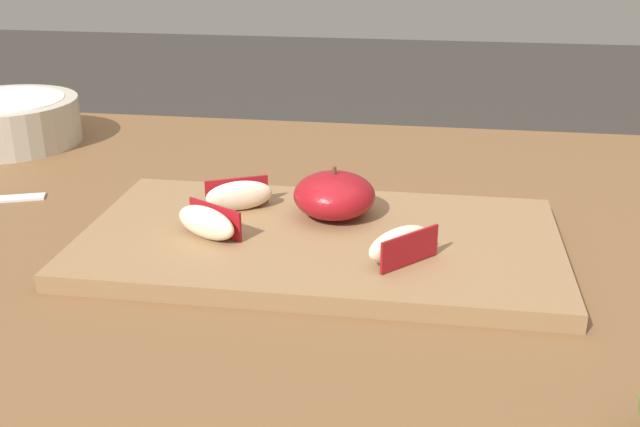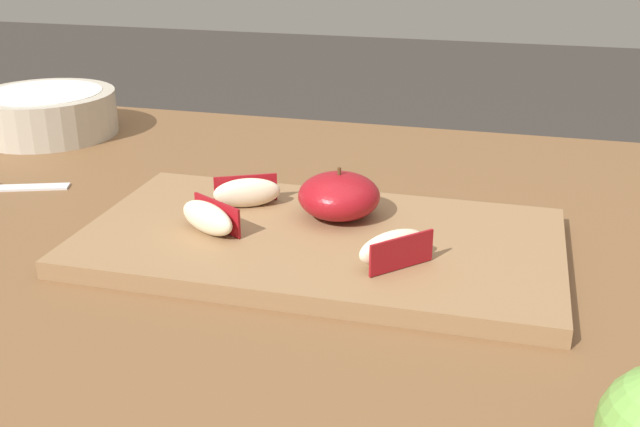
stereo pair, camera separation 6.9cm
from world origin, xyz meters
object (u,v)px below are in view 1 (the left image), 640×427
Objects in this scene: apple_wedge_near_knife at (239,195)px; apple_wedge_back at (207,222)px; cutting_board at (320,242)px; ceramic_fruit_bowl at (6,120)px; apple_half_skin_up at (334,195)px; apple_wedge_left at (401,244)px.

apple_wedge_back is (-0.01, -0.07, 0.00)m from apple_wedge_near_knife.
cutting_board is 2.31× the size of ceramic_fruit_bowl.
apple_wedge_near_knife is 0.07m from apple_wedge_back.
apple_half_skin_up is 1.23× the size of apple_wedge_left.
apple_wedge_near_knife reaches higher than cutting_board.
apple_wedge_near_knife is at bearing 177.69° from apple_half_skin_up.
apple_wedge_near_knife is at bearing -31.00° from ceramic_fruit_bowl.
apple_half_skin_up is 0.42× the size of ceramic_fruit_bowl.
ceramic_fruit_bowl is at bearing 154.02° from apple_half_skin_up.
apple_wedge_near_knife is at bearing 150.34° from apple_wedge_left.
apple_wedge_back is (-0.18, 0.02, 0.00)m from apple_wedge_left.
apple_wedge_left is at bearing -30.60° from ceramic_fruit_bowl.
apple_wedge_left is at bearing -29.66° from apple_wedge_near_knife.
apple_wedge_near_knife and apple_wedge_left have the same top height.
cutting_board is at bearing 148.93° from apple_wedge_left.
apple_wedge_back is 0.47m from ceramic_fruit_bowl.
apple_wedge_left and apple_wedge_back have the same top height.
ceramic_fruit_bowl is at bearing 140.77° from apple_wedge_back.
apple_wedge_near_knife is (-0.10, 0.00, -0.01)m from apple_half_skin_up.
apple_wedge_left is (0.08, -0.05, 0.02)m from cutting_board.
cutting_board is 0.10m from apple_wedge_near_knife.
ceramic_fruit_bowl is at bearing 149.00° from apple_wedge_near_knife.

